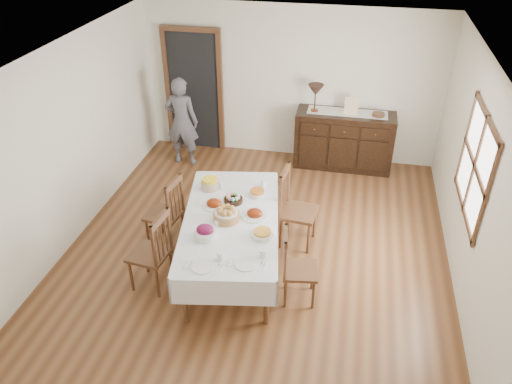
% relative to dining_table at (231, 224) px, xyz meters
% --- Properties ---
extents(ground, '(6.00, 6.00, 0.00)m').
position_rel_dining_table_xyz_m(ground, '(0.24, 0.25, -0.67)').
color(ground, brown).
extents(room_shell, '(5.02, 6.02, 2.65)m').
position_rel_dining_table_xyz_m(room_shell, '(0.09, 0.67, 0.97)').
color(room_shell, silver).
rests_on(room_shell, ground).
extents(dining_table, '(1.50, 2.39, 0.77)m').
position_rel_dining_table_xyz_m(dining_table, '(0.00, 0.00, 0.00)').
color(dining_table, white).
rests_on(dining_table, ground).
extents(chair_left_near, '(0.49, 0.49, 1.05)m').
position_rel_dining_table_xyz_m(chair_left_near, '(-0.82, -0.51, -0.14)').
color(chair_left_near, '#51311D').
rests_on(chair_left_near, ground).
extents(chair_left_far, '(0.49, 0.49, 1.03)m').
position_rel_dining_table_xyz_m(chair_left_far, '(-0.95, 0.30, -0.16)').
color(chair_left_far, '#51311D').
rests_on(chair_left_far, ground).
extents(chair_right_near, '(0.45, 0.45, 0.95)m').
position_rel_dining_table_xyz_m(chair_right_near, '(0.86, -0.39, -0.20)').
color(chair_right_near, '#51311D').
rests_on(chair_right_near, ground).
extents(chair_right_far, '(0.51, 0.51, 1.11)m').
position_rel_dining_table_xyz_m(chair_right_far, '(0.69, 0.68, -0.11)').
color(chair_right_far, '#51311D').
rests_on(chair_right_far, ground).
extents(sideboard, '(1.62, 0.59, 0.97)m').
position_rel_dining_table_xyz_m(sideboard, '(1.21, 2.97, -0.19)').
color(sideboard, black).
rests_on(sideboard, ground).
extents(person, '(0.52, 0.33, 1.64)m').
position_rel_dining_table_xyz_m(person, '(-1.49, 2.55, 0.14)').
color(person, '#54555F').
rests_on(person, ground).
extents(bread_basket, '(0.32, 0.32, 0.17)m').
position_rel_dining_table_xyz_m(bread_basket, '(-0.04, -0.04, 0.17)').
color(bread_basket, olive).
rests_on(bread_basket, dining_table).
extents(egg_basket, '(0.24, 0.24, 0.11)m').
position_rel_dining_table_xyz_m(egg_basket, '(-0.05, 0.35, 0.13)').
color(egg_basket, black).
rests_on(egg_basket, dining_table).
extents(ham_platter_a, '(0.30, 0.30, 0.11)m').
position_rel_dining_table_xyz_m(ham_platter_a, '(-0.27, 0.22, 0.12)').
color(ham_platter_a, silver).
rests_on(ham_platter_a, dining_table).
extents(ham_platter_b, '(0.33, 0.33, 0.11)m').
position_rel_dining_table_xyz_m(ham_platter_b, '(0.27, 0.10, 0.12)').
color(ham_platter_b, silver).
rests_on(ham_platter_b, dining_table).
extents(beet_bowl, '(0.26, 0.26, 0.16)m').
position_rel_dining_table_xyz_m(beet_bowl, '(-0.19, -0.43, 0.16)').
color(beet_bowl, silver).
rests_on(beet_bowl, dining_table).
extents(carrot_bowl, '(0.20, 0.20, 0.09)m').
position_rel_dining_table_xyz_m(carrot_bowl, '(0.21, 0.55, 0.13)').
color(carrot_bowl, silver).
rests_on(carrot_bowl, dining_table).
extents(pineapple_bowl, '(0.24, 0.24, 0.15)m').
position_rel_dining_table_xyz_m(pineapple_bowl, '(-0.43, 0.61, 0.16)').
color(pineapple_bowl, tan).
rests_on(pineapple_bowl, dining_table).
extents(casserole_dish, '(0.26, 0.26, 0.08)m').
position_rel_dining_table_xyz_m(casserole_dish, '(0.44, -0.28, 0.12)').
color(casserole_dish, silver).
rests_on(casserole_dish, dining_table).
extents(butter_dish, '(0.15, 0.11, 0.07)m').
position_rel_dining_table_xyz_m(butter_dish, '(-0.08, -0.14, 0.13)').
color(butter_dish, silver).
rests_on(butter_dish, dining_table).
extents(setting_left, '(0.44, 0.31, 0.10)m').
position_rel_dining_table_xyz_m(setting_left, '(-0.03, -0.88, 0.11)').
color(setting_left, silver).
rests_on(setting_left, dining_table).
extents(setting_right, '(0.44, 0.31, 0.10)m').
position_rel_dining_table_xyz_m(setting_right, '(0.41, -0.74, 0.11)').
color(setting_right, silver).
rests_on(setting_right, dining_table).
extents(glass_far_a, '(0.07, 0.07, 0.10)m').
position_rel_dining_table_xyz_m(glass_far_a, '(-0.29, 0.63, 0.14)').
color(glass_far_a, white).
rests_on(glass_far_a, dining_table).
extents(glass_far_b, '(0.06, 0.06, 0.09)m').
position_rel_dining_table_xyz_m(glass_far_b, '(0.25, 0.80, 0.14)').
color(glass_far_b, white).
rests_on(glass_far_b, dining_table).
extents(runner, '(1.30, 0.35, 0.01)m').
position_rel_dining_table_xyz_m(runner, '(1.22, 3.01, 0.30)').
color(runner, silver).
rests_on(runner, sideboard).
extents(table_lamp, '(0.26, 0.26, 0.46)m').
position_rel_dining_table_xyz_m(table_lamp, '(0.68, 2.95, 0.65)').
color(table_lamp, brown).
rests_on(table_lamp, sideboard).
extents(picture_frame, '(0.22, 0.08, 0.28)m').
position_rel_dining_table_xyz_m(picture_frame, '(1.27, 2.95, 0.44)').
color(picture_frame, beige).
rests_on(picture_frame, sideboard).
extents(deco_bowl, '(0.20, 0.20, 0.06)m').
position_rel_dining_table_xyz_m(deco_bowl, '(1.71, 2.95, 0.33)').
color(deco_bowl, '#51311D').
rests_on(deco_bowl, sideboard).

